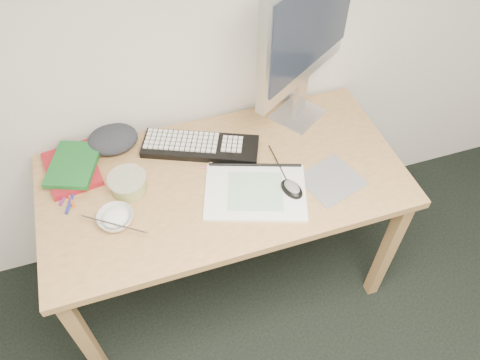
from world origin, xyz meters
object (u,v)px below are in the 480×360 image
(monitor, at_px, (308,30))
(rice_bowl, at_px, (116,219))
(desk, at_px, (224,191))
(sketchpad, at_px, (255,192))
(keyboard, at_px, (200,146))

(monitor, xyz_separation_m, rice_bowl, (-0.83, -0.33, -0.40))
(desk, xyz_separation_m, rice_bowl, (-0.42, -0.08, 0.10))
(monitor, bearing_deg, desk, 177.55)
(desk, relative_size, rice_bowl, 10.91)
(desk, xyz_separation_m, monitor, (0.41, 0.25, 0.50))
(sketchpad, bearing_deg, monitor, 66.77)
(desk, bearing_deg, sketchpad, -48.98)
(sketchpad, relative_size, rice_bowl, 2.94)
(sketchpad, distance_m, keyboard, 0.32)
(desk, height_order, sketchpad, sketchpad)
(rice_bowl, bearing_deg, sketchpad, -2.99)
(monitor, distance_m, rice_bowl, 0.98)
(keyboard, xyz_separation_m, monitor, (0.46, 0.07, 0.40))
(sketchpad, height_order, monitor, monitor)
(rice_bowl, bearing_deg, monitor, 21.39)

